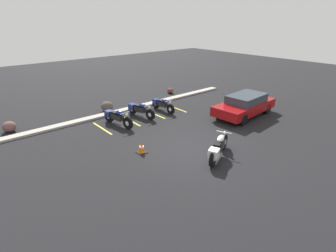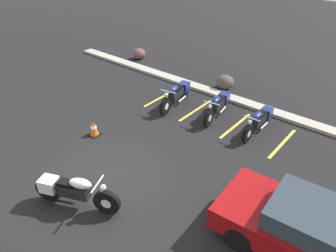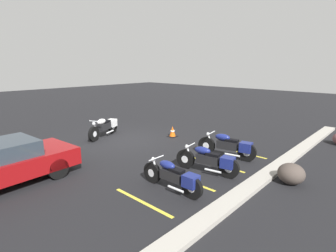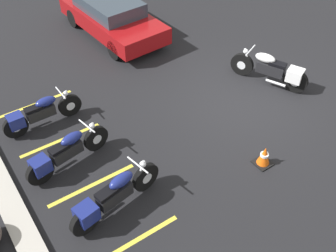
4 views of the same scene
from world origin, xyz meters
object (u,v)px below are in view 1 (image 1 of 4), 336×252
object	(u,v)px
parked_bike_0	(117,117)
landscape_rock_0	(170,91)
traffic_cone	(142,148)
motorcycle_white_featured	(218,148)
landscape_rock_1	(107,106)
car_red	(245,105)
parked_bike_2	(162,104)
parked_bike_1	(140,109)
landscape_rock_2	(9,127)

from	to	relation	value
parked_bike_0	landscape_rock_0	size ratio (longest dim) A/B	4.34
landscape_rock_0	traffic_cone	bearing A→B (deg)	-137.87
motorcycle_white_featured	landscape_rock_1	distance (m)	8.51
car_red	landscape_rock_0	distance (m)	6.72
parked_bike_2	traffic_cone	bearing A→B (deg)	-48.71
landscape_rock_0	traffic_cone	distance (m)	9.87
landscape_rock_0	landscape_rock_1	world-z (taller)	landscape_rock_1
parked_bike_1	landscape_rock_1	distance (m)	2.41
parked_bike_2	motorcycle_white_featured	bearing A→B (deg)	-18.73
traffic_cone	parked_bike_0	bearing A→B (deg)	77.21
landscape_rock_1	landscape_rock_2	world-z (taller)	landscape_rock_1
parked_bike_1	landscape_rock_1	size ratio (longest dim) A/B	2.79
motorcycle_white_featured	landscape_rock_1	world-z (taller)	motorcycle_white_featured
motorcycle_white_featured	landscape_rock_0	xyz separation A→B (m)	(5.13, 9.09, -0.28)
motorcycle_white_featured	parked_bike_0	size ratio (longest dim) A/B	0.98
car_red	parked_bike_1	bearing A→B (deg)	-42.07
parked_bike_1	landscape_rock_0	xyz separation A→B (m)	(4.79, 2.78, -0.24)
parked_bike_2	traffic_cone	xyz separation A→B (m)	(-4.22, -3.81, -0.19)
parked_bike_2	landscape_rock_2	bearing A→B (deg)	-107.98
parked_bike_2	traffic_cone	distance (m)	5.68
car_red	traffic_cone	bearing A→B (deg)	-4.21
parked_bike_2	car_red	world-z (taller)	car_red
motorcycle_white_featured	landscape_rock_1	bearing A→B (deg)	70.98
parked_bike_0	landscape_rock_0	bearing A→B (deg)	105.16
parked_bike_0	parked_bike_1	size ratio (longest dim) A/B	1.04
parked_bike_2	car_red	xyz separation A→B (m)	(3.25, -3.89, 0.24)
parked_bike_2	car_red	distance (m)	5.07
landscape_rock_1	parked_bike_2	bearing A→B (deg)	-39.39
landscape_rock_0	parked_bike_0	bearing A→B (deg)	-154.74
car_red	landscape_rock_2	xyz separation A→B (m)	(-11.40, 6.42, -0.40)
parked_bike_0	traffic_cone	distance (m)	3.64
landscape_rock_2	parked_bike_2	bearing A→B (deg)	-17.20
motorcycle_white_featured	landscape_rock_0	distance (m)	10.44
parked_bike_1	traffic_cone	distance (m)	4.60
landscape_rock_1	parked_bike_0	bearing A→B (deg)	-106.17
parked_bike_1	parked_bike_2	bearing A→B (deg)	78.77
parked_bike_1	parked_bike_2	distance (m)	1.68
landscape_rock_0	traffic_cone	world-z (taller)	traffic_cone
landscape_rock_2	parked_bike_1	bearing A→B (deg)	-21.06
car_red	landscape_rock_2	size ratio (longest dim) A/B	6.48
landscape_rock_0	traffic_cone	xyz separation A→B (m)	(-7.32, -6.62, 0.03)
parked_bike_1	landscape_rock_1	bearing A→B (deg)	-165.22
landscape_rock_0	traffic_cone	size ratio (longest dim) A/B	0.99
motorcycle_white_featured	landscape_rock_2	xyz separation A→B (m)	(-6.12, 8.80, -0.21)
parked_bike_0	parked_bike_2	bearing A→B (deg)	84.23
parked_bike_2	landscape_rock_0	world-z (taller)	parked_bike_2
parked_bike_0	parked_bike_1	distance (m)	1.75
motorcycle_white_featured	parked_bike_0	xyz separation A→B (m)	(-1.38, 6.01, -0.02)
parked_bike_1	traffic_cone	size ratio (longest dim) A/B	4.13
parked_bike_0	parked_bike_1	bearing A→B (deg)	89.48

